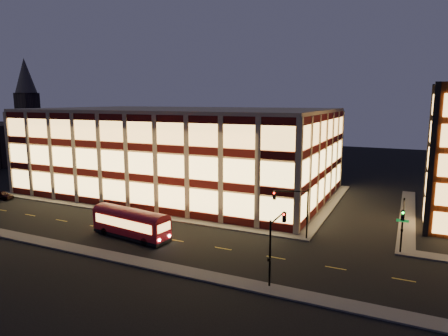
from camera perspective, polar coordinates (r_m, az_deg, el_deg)
The scene contains 13 objects.
ground at distance 57.17m, azimuth -12.22°, elevation -6.75°, with size 200.00×200.00×0.00m, color black.
sidewalk_office_south at distance 59.71m, azimuth -13.95°, elevation -6.04°, with size 54.00×2.00×0.15m, color #514F4C.
sidewalk_office_east at distance 63.31m, azimuth 14.73°, elevation -5.17°, with size 2.00×30.00×0.15m, color #514F4C.
sidewalk_tower_west at distance 62.40m, azimuth 24.75°, elevation -5.97°, with size 2.00×30.00×0.15m, color #514F4C.
sidewalk_near at distance 48.05m, azimuth -21.81°, elevation -10.35°, with size 100.00×2.00×0.15m, color #514F4C.
office_building at distance 71.04m, azimuth -6.03°, elevation 2.59°, with size 50.45×30.45×14.50m.
church_tower at distance 133.21m, azimuth -26.10°, elevation 5.72°, with size 5.00×5.00×18.00m, color #2D2621.
church_spire at distance 133.21m, azimuth -26.56°, elevation 11.73°, with size 6.00×6.00×10.00m, color #4C473F.
traffic_signal_far at distance 46.60m, azimuth 10.15°, elevation -5.20°, with size 3.79×1.87×6.00m.
traffic_signal_right at distance 44.34m, azimuth 24.16°, elevation -6.71°, with size 1.20×4.37×6.00m.
traffic_signal_near at distance 35.89m, azimuth 7.38°, elevation -9.66°, with size 0.32×4.45×6.00m.
trolley_bus at distance 48.32m, azimuth -13.18°, elevation -7.47°, with size 10.51×3.94×3.47m.
parked_car_0 at distance 74.49m, azimuth -29.11°, elevation -3.39°, with size 1.61×4.00×1.36m, color black.
Camera 1 is at (33.69, -43.34, 15.99)m, focal length 32.00 mm.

